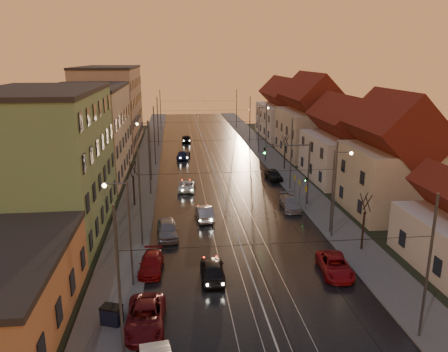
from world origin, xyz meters
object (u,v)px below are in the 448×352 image
object	(u,v)px
driving_car_4	(186,139)
parked_left_3	(167,229)
parked_left_2	(151,264)
parked_left_1	(145,317)
traffic_light_mast	(300,166)
driving_car_2	(187,186)
parked_right_2	(274,175)
dumpster	(112,315)
street_lamp_0	(125,224)
street_lamp_2	(148,145)
parked_right_1	(290,203)
driving_car_1	(204,213)
driving_car_0	(213,269)
driving_car_3	(183,155)
street_lamp_1	(336,183)
street_lamp_3	(261,125)
parked_right_0	(335,266)

from	to	relation	value
driving_car_4	parked_left_3	world-z (taller)	parked_left_3
parked_left_2	parked_left_3	world-z (taller)	parked_left_3
parked_left_3	parked_left_1	bearing A→B (deg)	-98.67
traffic_light_mast	driving_car_2	xyz separation A→B (m)	(-12.24, 7.22, -3.98)
parked_right_2	dumpster	world-z (taller)	parked_right_2
street_lamp_0	driving_car_4	world-z (taller)	street_lamp_0
street_lamp_2	dumpster	xyz separation A→B (m)	(-0.57, -32.73, -4.19)
parked_left_1	parked_right_1	distance (m)	24.85
driving_car_1	driving_car_0	bearing A→B (deg)	84.56
street_lamp_2	driving_car_3	xyz separation A→B (m)	(4.87, 12.78, -4.20)
street_lamp_1	street_lamp_3	distance (m)	36.00
parked_right_0	driving_car_1	bearing A→B (deg)	131.51
driving_car_3	dumpster	xyz separation A→B (m)	(-5.44, -45.51, 0.01)
traffic_light_mast	parked_right_1	distance (m)	4.20
street_lamp_1	driving_car_1	xyz separation A→B (m)	(-11.85, 4.91, -4.17)
street_lamp_3	driving_car_4	world-z (taller)	street_lamp_3
street_lamp_3	parked_left_1	world-z (taller)	street_lamp_3
street_lamp_0	driving_car_2	size ratio (longest dim) A/B	1.80
street_lamp_3	driving_car_2	bearing A→B (deg)	-122.72
street_lamp_1	street_lamp_2	distance (m)	27.05
street_lamp_0	parked_left_2	bearing A→B (deg)	56.14
parked_left_2	parked_right_0	distance (m)	14.17
parked_right_0	street_lamp_3	bearing A→B (deg)	92.11
driving_car_1	driving_car_4	xyz separation A→B (m)	(-0.61, 42.14, 0.01)
traffic_light_mast	driving_car_0	world-z (taller)	traffic_light_mast
traffic_light_mast	driving_car_4	bearing A→B (deg)	106.20
driving_car_1	parked_left_3	xyz separation A→B (m)	(-3.70, -4.14, 0.07)
parked_left_3	parked_right_0	size ratio (longest dim) A/B	0.97
driving_car_1	driving_car_2	distance (m)	10.42
driving_car_1	driving_car_4	distance (m)	42.14
driving_car_0	parked_left_2	xyz separation A→B (m)	(-4.63, 1.74, -0.13)
driving_car_1	dumpster	distance (m)	18.95
driving_car_2	parked_right_1	world-z (taller)	parked_right_1
street_lamp_3	driving_car_2	distance (m)	25.07
dumpster	driving_car_2	bearing A→B (deg)	100.74
driving_car_2	parked_left_2	bearing A→B (deg)	85.86
traffic_light_mast	driving_car_2	world-z (taller)	traffic_light_mast
driving_car_4	parked_left_1	size ratio (longest dim) A/B	0.83
driving_car_3	parked_right_0	xyz separation A→B (m)	(10.67, -40.54, -0.03)
street_lamp_0	driving_car_2	world-z (taller)	street_lamp_0
street_lamp_1	dumpster	xyz separation A→B (m)	(-18.78, -12.73, -4.19)
street_lamp_3	driving_car_2	size ratio (longest dim) A/B	1.80
traffic_light_mast	dumpster	bearing A→B (deg)	-130.45
street_lamp_0	driving_car_1	distance (m)	14.98
street_lamp_2	dumpster	world-z (taller)	street_lamp_2
driving_car_2	parked_left_3	distance (m)	14.61
street_lamp_3	parked_right_0	world-z (taller)	street_lamp_3
parked_left_1	street_lamp_1	bearing A→B (deg)	39.36
street_lamp_1	street_lamp_3	bearing A→B (deg)	90.00
driving_car_1	traffic_light_mast	bearing A→B (deg)	-168.34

